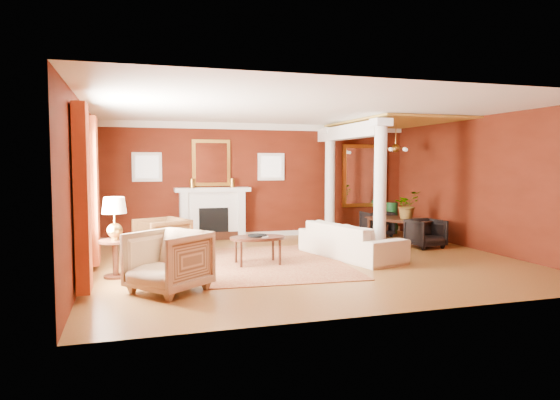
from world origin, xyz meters
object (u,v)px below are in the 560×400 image
object	(u,v)px
sofa	(350,234)
armchair_stripe	(168,258)
side_table	(115,225)
coffee_table	(258,239)
armchair_leopard	(162,237)
dining_table	(404,223)

from	to	relation	value
sofa	armchair_stripe	bearing A→B (deg)	100.26
armchair_stripe	side_table	bearing A→B (deg)	172.77
sofa	coffee_table	distance (m)	1.96
armchair_leopard	armchair_stripe	size ratio (longest dim) A/B	0.91
coffee_table	side_table	world-z (taller)	side_table
armchair_leopard	dining_table	xyz separation A→B (m)	(5.71, 0.61, 0.00)
sofa	dining_table	bearing A→B (deg)	-69.35
sofa	armchair_stripe	size ratio (longest dim) A/B	2.39
sofa	armchair_leopard	distance (m)	3.73
coffee_table	sofa	bearing A→B (deg)	4.33
side_table	dining_table	world-z (taller)	side_table
coffee_table	armchair_stripe	bearing A→B (deg)	-138.02
sofa	armchair_leopard	world-z (taller)	sofa
sofa	armchair_leopard	xyz separation A→B (m)	(-3.63, 0.86, -0.01)
armchair_leopard	side_table	bearing A→B (deg)	-54.32
dining_table	sofa	bearing A→B (deg)	101.05
armchair_stripe	side_table	world-z (taller)	side_table
armchair_leopard	coffee_table	bearing A→B (deg)	35.73
sofa	dining_table	size ratio (longest dim) A/B	1.46
armchair_leopard	armchair_stripe	bearing A→B (deg)	-24.64
sofa	armchair_leopard	bearing A→B (deg)	62.03
side_table	dining_table	xyz separation A→B (m)	(6.54, 1.99, -0.42)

